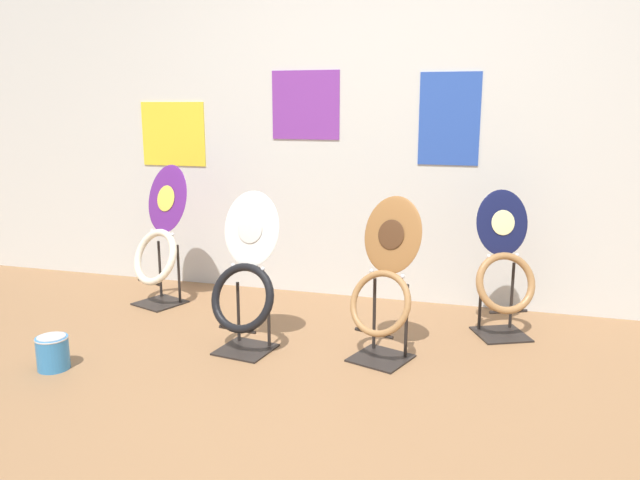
{
  "coord_description": "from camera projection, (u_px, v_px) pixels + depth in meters",
  "views": [
    {
      "loc": [
        0.76,
        -2.17,
        1.32
      ],
      "look_at": [
        -0.24,
        1.24,
        0.55
      ],
      "focal_mm": 35.0,
      "sensor_mm": 36.0,
      "label": 1
    }
  ],
  "objects": [
    {
      "name": "wall_back",
      "position": [
        387.0,
        108.0,
        4.1
      ],
      "size": [
        8.0,
        0.07,
        2.6
      ],
      "color": "silver",
      "rests_on": "ground_plane"
    },
    {
      "name": "toilet_seat_display_purple_note",
      "position": [
        159.0,
        244.0,
        4.16
      ],
      "size": [
        0.46,
        0.41,
        0.93
      ],
      "color": "black",
      "rests_on": "ground_plane"
    },
    {
      "name": "toilet_seat_display_white_plain",
      "position": [
        246.0,
        278.0,
        3.36
      ],
      "size": [
        0.4,
        0.33,
        0.87
      ],
      "color": "black",
      "rests_on": "ground_plane"
    },
    {
      "name": "toilet_seat_display_navy_moon",
      "position": [
        504.0,
        273.0,
        3.58
      ],
      "size": [
        0.4,
        0.37,
        0.85
      ],
      "color": "black",
      "rests_on": "ground_plane"
    },
    {
      "name": "toilet_seat_display_woodgrain",
      "position": [
        386.0,
        280.0,
        3.24
      ],
      "size": [
        0.41,
        0.39,
        0.86
      ],
      "color": "black",
      "rests_on": "ground_plane"
    },
    {
      "name": "ground_plane",
      "position": [
        291.0,
        439.0,
        2.52
      ],
      "size": [
        14.0,
        14.0,
        0.0
      ],
      "primitive_type": "plane",
      "color": "#8E6642"
    },
    {
      "name": "paint_can",
      "position": [
        53.0,
        352.0,
        3.17
      ],
      "size": [
        0.16,
        0.16,
        0.18
      ],
      "color": "teal",
      "rests_on": "ground_plane"
    }
  ]
}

